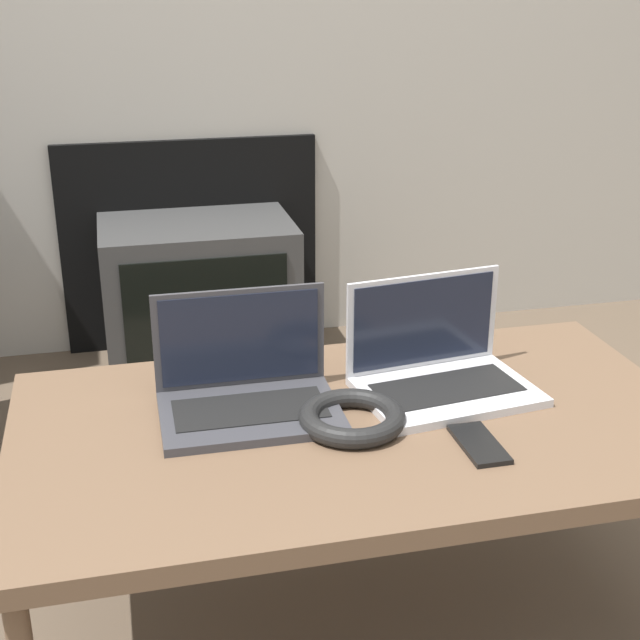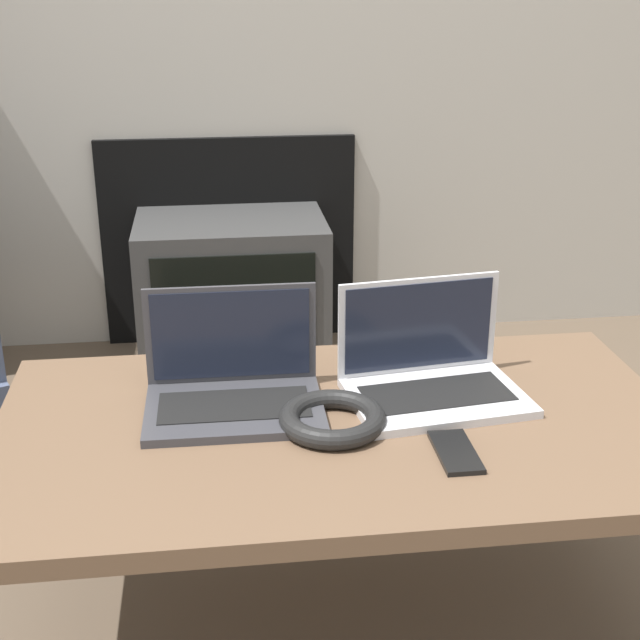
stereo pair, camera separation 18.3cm
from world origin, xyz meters
name	(u,v)px [view 1 (the left image)]	position (x,y,z in m)	size (l,w,h in m)	color
table	(359,436)	(0.00, 0.32, 0.41)	(1.23, 0.69, 0.44)	brown
laptop_left	(247,386)	(-0.19, 0.41, 0.49)	(0.32, 0.23, 0.21)	#38383D
laptop_right	(438,366)	(0.18, 0.41, 0.49)	(0.35, 0.26, 0.21)	silver
headphones	(352,418)	(-0.02, 0.30, 0.46)	(0.19, 0.19, 0.04)	black
phone	(479,444)	(0.17, 0.18, 0.45)	(0.06, 0.14, 0.01)	black
tv	(200,296)	(-0.15, 1.59, 0.24)	(0.58, 0.41, 0.48)	#383838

